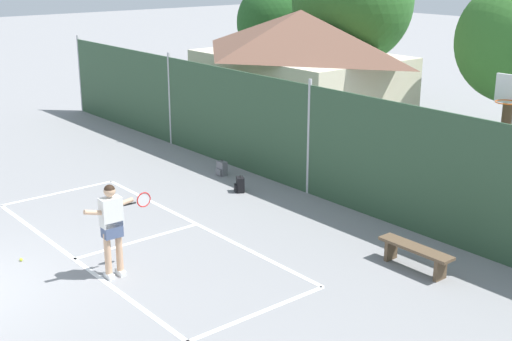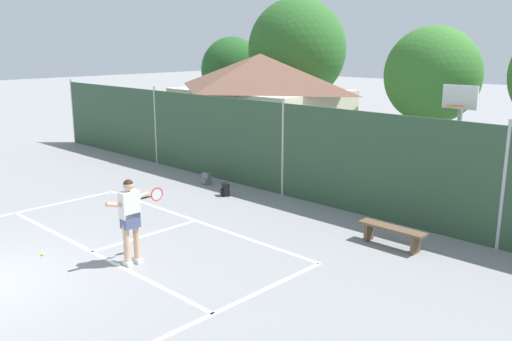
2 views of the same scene
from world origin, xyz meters
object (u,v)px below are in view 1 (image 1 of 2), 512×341
object	(u,v)px
tennis_ball	(21,260)
backpack_black	(240,185)
tennis_player	(112,222)
backpack_grey	(222,169)
courtside_bench	(415,252)
basketball_hoop	(511,134)

from	to	relation	value
tennis_ball	backpack_black	xyz separation A→B (m)	(-0.59, 6.07, 0.16)
tennis_player	tennis_ball	bearing A→B (deg)	-147.99
tennis_player	backpack_grey	bearing A→B (deg)	125.49
backpack_black	tennis_ball	bearing A→B (deg)	-84.47
backpack_black	courtside_bench	size ratio (longest dim) A/B	0.29
basketball_hoop	backpack_black	xyz separation A→B (m)	(-5.99, -2.58, -2.12)
backpack_black	courtside_bench	world-z (taller)	courtside_bench
basketball_hoop	backpack_grey	size ratio (longest dim) A/B	7.67
courtside_bench	tennis_ball	bearing A→B (deg)	-132.18
tennis_player	courtside_bench	xyz separation A→B (m)	(3.45, 4.68, -0.75)
backpack_grey	backpack_black	distance (m)	1.54
basketball_hoop	tennis_player	xyz separation A→B (m)	(-3.58, -7.51, -1.20)
tennis_ball	backpack_grey	size ratio (longest dim) A/B	0.14
tennis_ball	backpack_black	bearing A→B (deg)	95.53
backpack_grey	courtside_bench	xyz separation A→B (m)	(7.32, -0.75, 0.17)
courtside_bench	backpack_grey	bearing A→B (deg)	174.19
backpack_black	courtside_bench	distance (m)	5.87
courtside_bench	basketball_hoop	bearing A→B (deg)	87.44
backpack_grey	backpack_black	size ratio (longest dim) A/B	1.00
basketball_hoop	tennis_player	size ratio (longest dim) A/B	1.91
tennis_ball	backpack_black	size ratio (longest dim) A/B	0.14
tennis_player	backpack_grey	distance (m)	6.73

